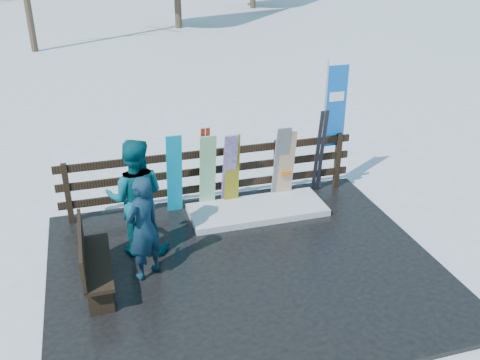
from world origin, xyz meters
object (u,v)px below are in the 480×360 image
object	(u,v)px
snowboard_0	(174,175)
person_back	(136,197)
snowboard_2	(232,171)
rental_flag	(333,112)
person_front	(143,228)
bench	(91,260)
snowboard_4	(281,164)
snowboard_1	(208,173)
snowboard_5	(286,165)
snowboard_3	(229,170)

from	to	relation	value
snowboard_0	person_back	world-z (taller)	person_back
snowboard_0	snowboard_2	world-z (taller)	snowboard_0
rental_flag	person_front	bearing A→B (deg)	-152.81
rental_flag	bench	bearing A→B (deg)	-155.31
person_back	snowboard_4	bearing A→B (deg)	-146.62
snowboard_0	snowboard_4	size ratio (longest dim) A/B	1.06
bench	person_back	bearing A→B (deg)	48.22
bench	rental_flag	world-z (taller)	rental_flag
snowboard_2	snowboard_4	world-z (taller)	snowboard_4
snowboard_1	bench	bearing A→B (deg)	-138.73
snowboard_4	rental_flag	size ratio (longest dim) A/B	0.59
snowboard_0	snowboard_1	distance (m)	0.61
person_front	snowboard_2	bearing A→B (deg)	-173.38
bench	snowboard_4	size ratio (longest dim) A/B	0.97
snowboard_1	snowboard_2	distance (m)	0.46
snowboard_4	snowboard_5	distance (m)	0.12
snowboard_3	rental_flag	xyz separation A→B (m)	(2.15, 0.27, 0.85)
bench	person_front	distance (m)	0.86
snowboard_1	snowboard_4	xyz separation A→B (m)	(1.43, 0.00, -0.00)
snowboard_0	person_front	xyz separation A→B (m)	(-0.77, -1.75, 0.02)
person_back	snowboard_1	bearing A→B (deg)	-130.19
snowboard_4	person_back	size ratio (longest dim) A/B	0.79
bench	snowboard_2	bearing A→B (deg)	35.91
person_front	rental_flag	bearing A→B (deg)	170.18
snowboard_2	snowboard_3	size ratio (longest dim) A/B	0.96
snowboard_5	person_front	bearing A→B (deg)	-148.94
snowboard_3	snowboard_4	bearing A→B (deg)	0.00
snowboard_1	person_front	bearing A→B (deg)	-128.19
person_front	snowboard_4	bearing A→B (deg)	175.01
snowboard_1	snowboard_4	world-z (taller)	same
snowboard_0	snowboard_1	size ratio (longest dim) A/B	1.06
snowboard_1	person_front	xyz separation A→B (m)	(-1.38, -1.75, 0.06)
snowboard_3	rental_flag	distance (m)	2.33
snowboard_1	snowboard_2	size ratio (longest dim) A/B	1.04
bench	snowboard_0	xyz separation A→B (m)	(1.56, 1.90, 0.29)
snowboard_0	rental_flag	world-z (taller)	rental_flag
bench	snowboard_3	distance (m)	3.21
snowboard_4	person_back	world-z (taller)	person_back
snowboard_5	rental_flag	size ratio (longest dim) A/B	0.55
bench	snowboard_3	world-z (taller)	snowboard_3
snowboard_5	rental_flag	xyz separation A→B (m)	(1.03, 0.27, 0.89)
snowboard_1	snowboard_3	xyz separation A→B (m)	(0.41, 0.00, -0.01)
person_front	snowboard_0	bearing A→B (deg)	-150.66
bench	snowboard_3	bearing A→B (deg)	36.44
bench	snowboard_4	xyz separation A→B (m)	(3.59, 1.90, 0.25)
snowboard_0	snowboard_4	distance (m)	2.04
snowboard_2	snowboard_5	distance (m)	1.07
snowboard_3	person_back	xyz separation A→B (m)	(-1.81, -1.04, 0.22)
snowboard_3	person_back	distance (m)	2.10
snowboard_0	rental_flag	distance (m)	3.28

